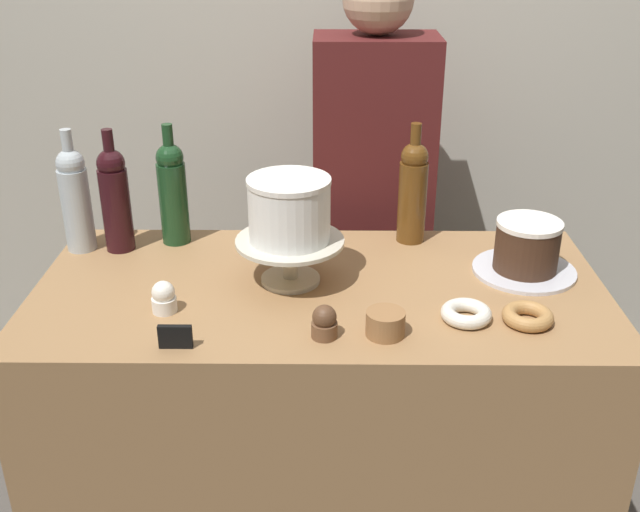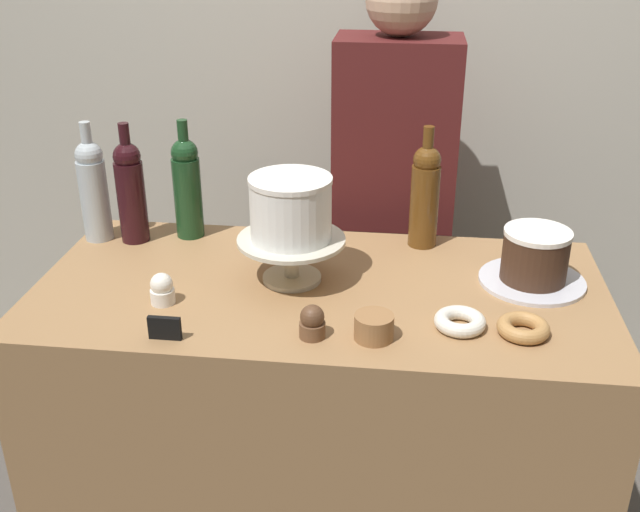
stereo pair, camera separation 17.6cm
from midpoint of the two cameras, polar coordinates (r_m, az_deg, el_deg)
back_wall at (r=2.53m, az=4.64°, el=15.38°), size 6.00×0.05×2.60m
display_counter at (r=2.04m, az=2.53°, el=-13.67°), size 1.37×0.67×0.90m
cake_stand_pedestal at (r=1.78m, az=0.62°, el=0.32°), size 0.26×0.26×0.11m
white_layer_cake at (r=1.74m, az=0.63°, el=3.62°), size 0.20×0.20×0.15m
silver_serving_platter at (r=1.90m, az=18.45°, el=-1.87°), size 0.25×0.25×0.01m
chocolate_round_cake at (r=1.87m, az=18.74°, el=0.00°), size 0.16×0.16×0.13m
wine_bottle_dark_red at (r=2.02m, az=-11.88°, el=4.91°), size 0.08×0.08×0.33m
wine_bottle_green at (r=2.03m, az=-7.69°, el=5.29°), size 0.08×0.08×0.33m
wine_bottle_amber at (r=1.98m, az=10.55°, el=4.62°), size 0.08×0.08×0.33m
wine_bottle_clear at (r=2.06m, az=-14.62°, el=4.97°), size 0.08×0.08×0.33m
cupcake_vanilla at (r=1.72m, az=-9.15°, el=-2.60°), size 0.06×0.06×0.07m
cupcake_chocolate at (r=1.57m, az=2.61°, el=-5.18°), size 0.06×0.06×0.07m
donut_maple at (r=1.67m, az=18.22°, el=-5.32°), size 0.11×0.11×0.03m
donut_sugar at (r=1.66m, az=13.66°, el=-4.97°), size 0.11×0.11×0.03m
cookie_stack at (r=1.58m, az=7.33°, el=-5.47°), size 0.08×0.08×0.05m
price_sign_chalkboard at (r=1.59m, az=-8.70°, el=-5.55°), size 0.07×0.01×0.05m
barista_figure at (r=2.33m, az=7.65°, el=2.53°), size 0.36×0.22×1.60m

